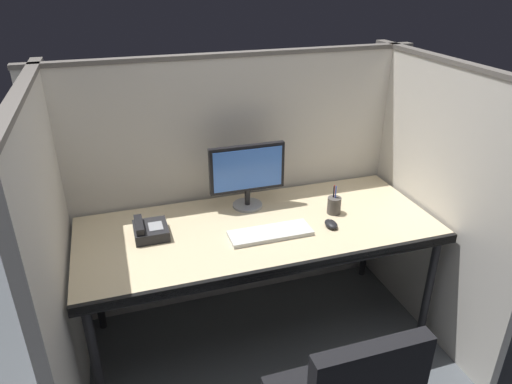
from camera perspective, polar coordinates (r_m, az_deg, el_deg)
The scene contains 10 objects.
ground_plane at distance 2.75m, azimuth 2.39°, elevation -20.75°, with size 8.00×8.00×0.00m, color #4C5156.
cubicle_partition_rear at distance 2.86m, azimuth -2.42°, elevation 0.96°, with size 2.21×0.06×1.57m.
cubicle_partition_left at distance 2.32m, azimuth -23.07°, elevation -7.76°, with size 0.06×1.41×1.57m.
cubicle_partition_right at distance 2.84m, azimuth 20.45°, elevation -0.94°, with size 0.06×1.41×1.57m.
desk at distance 2.52m, azimuth 0.44°, elevation -5.29°, with size 1.90×0.80×0.74m.
monitor_center at distance 2.61m, azimuth -1.07°, elevation 2.44°, with size 0.43×0.17×0.37m.
keyboard_main at distance 2.42m, azimuth 1.76°, elevation -5.03°, with size 0.43×0.15×0.02m, color silver.
computer_mouse at distance 2.52m, azimuth 9.13°, elevation -3.87°, with size 0.06×0.10×0.04m.
pen_cup at distance 2.65m, azimuth 9.49°, elevation -1.59°, with size 0.08×0.08×0.17m.
desk_phone at distance 2.46m, azimuth -12.82°, elevation -4.56°, with size 0.17×0.19×0.09m.
Camera 1 is at (-0.68, -1.76, 2.00)m, focal length 32.84 mm.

